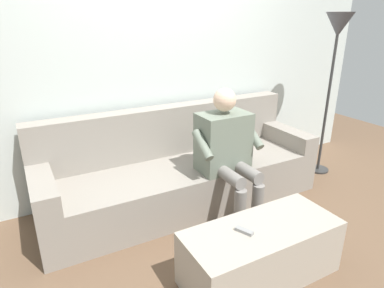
# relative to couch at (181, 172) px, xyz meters

# --- Properties ---
(ground_plane) EXTENTS (8.00, 8.00, 0.00)m
(ground_plane) POSITION_rel_couch_xyz_m (0.00, 0.75, -0.30)
(ground_plane) COLOR brown
(back_wall) EXTENTS (5.28, 0.06, 2.80)m
(back_wall) POSITION_rel_couch_xyz_m (0.00, -0.45, 1.09)
(back_wall) COLOR silver
(back_wall) RESTS_ON ground
(couch) EXTENTS (2.64, 0.82, 0.89)m
(couch) POSITION_rel_couch_xyz_m (0.00, 0.00, 0.00)
(couch) COLOR gray
(couch) RESTS_ON ground
(coffee_table) EXTENTS (1.08, 0.46, 0.40)m
(coffee_table) POSITION_rel_couch_xyz_m (0.00, 1.20, -0.10)
(coffee_table) COLOR #A89E8E
(coffee_table) RESTS_ON ground
(person_solo_seated) EXTENTS (0.60, 0.60, 1.15)m
(person_solo_seated) POSITION_rel_couch_xyz_m (-0.26, 0.38, 0.34)
(person_solo_seated) COLOR slate
(person_solo_seated) RESTS_ON ground
(remote_gray) EXTENTS (0.09, 0.13, 0.02)m
(remote_gray) POSITION_rel_couch_xyz_m (0.14, 1.18, 0.11)
(remote_gray) COLOR gray
(remote_gray) RESTS_ON coffee_table
(floor_lamp) EXTENTS (0.28, 0.28, 1.75)m
(floor_lamp) POSITION_rel_couch_xyz_m (-1.73, 0.17, 1.18)
(floor_lamp) COLOR #2D2D2D
(floor_lamp) RESTS_ON ground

